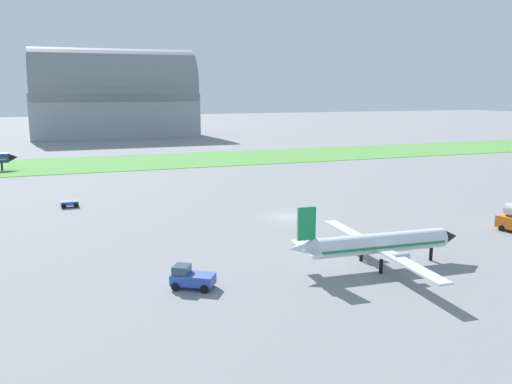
% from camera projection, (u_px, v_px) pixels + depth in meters
% --- Properties ---
extents(ground_plane, '(600.00, 600.00, 0.00)m').
position_uv_depth(ground_plane, '(287.00, 217.00, 70.40)').
color(ground_plane, gray).
extents(grass_taxiway_strip, '(360.00, 28.00, 0.08)m').
position_uv_depth(grass_taxiway_strip, '(186.00, 160.00, 127.78)').
color(grass_taxiway_strip, '#549342').
rests_on(grass_taxiway_strip, ground_plane).
extents(airplane_foreground_turboprop, '(17.91, 20.93, 6.27)m').
position_uv_depth(airplane_foreground_turboprop, '(377.00, 243.00, 50.27)').
color(airplane_foreground_turboprop, silver).
rests_on(airplane_foreground_turboprop, ground_plane).
extents(baggage_cart_midfield, '(2.45, 1.83, 0.90)m').
position_uv_depth(baggage_cart_midfield, '(70.00, 203.00, 76.16)').
color(baggage_cart_midfield, '#334FB2').
rests_on(baggage_cart_midfield, ground_plane).
extents(pushback_tug_by_runway, '(4.01, 3.44, 1.95)m').
position_uv_depth(pushback_tug_by_runway, '(191.00, 278.00, 45.01)').
color(pushback_tug_by_runway, '#334FB2').
rests_on(pushback_tug_by_runway, ground_plane).
extents(hangar_distant, '(56.43, 25.79, 30.74)m').
position_uv_depth(hangar_distant, '(115.00, 96.00, 188.80)').
color(hangar_distant, '#9399A3').
rests_on(hangar_distant, ground_plane).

